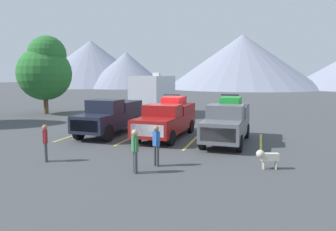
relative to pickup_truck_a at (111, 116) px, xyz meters
name	(u,v)px	position (x,y,z in m)	size (l,w,h in m)	color
ground_plane	(168,135)	(3.43, 0.76, -1.15)	(240.00, 240.00, 0.00)	#3F4244
pickup_truck_a	(111,116)	(0.00, 0.00, 0.00)	(2.34, 5.57, 2.20)	black
pickup_truck_b	(167,118)	(3.54, 0.26, -0.03)	(2.44, 5.85, 2.49)	maroon
pickup_truck_c	(227,121)	(7.11, -0.34, 0.01)	(2.29, 5.47, 2.57)	#595B60
lot_stripe_a	(80,133)	(-2.03, -0.20, -1.15)	(0.12, 5.50, 0.01)	gold
lot_stripe_b	(134,136)	(1.61, -0.20, -1.15)	(0.12, 5.50, 0.01)	gold
lot_stripe_c	(194,140)	(5.26, -0.20, -1.15)	(0.12, 5.50, 0.01)	gold
lot_stripe_d	(261,143)	(8.90, -0.20, -1.15)	(0.12, 5.50, 0.01)	gold
camper_trailer_a	(154,93)	(-0.63, 10.10, 0.88)	(2.63, 7.62, 3.87)	silver
person_a	(156,143)	(4.85, -5.79, -0.21)	(0.32, 0.29, 1.65)	#3F3F42
person_b	(45,140)	(0.16, -6.45, -0.25)	(0.28, 0.30, 1.58)	#3F3F42
person_c	(135,148)	(4.38, -6.90, -0.20)	(0.30, 0.31, 1.65)	#3F3F42
dog	(266,156)	(9.08, -5.00, -0.64)	(0.96, 0.46, 0.76)	beige
tree_a	(45,69)	(-10.59, 8.00, 3.07)	(4.99, 4.99, 7.28)	brown
mountain_ridge	(238,64)	(2.48, 74.14, 5.65)	(130.32, 44.71, 14.68)	gray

